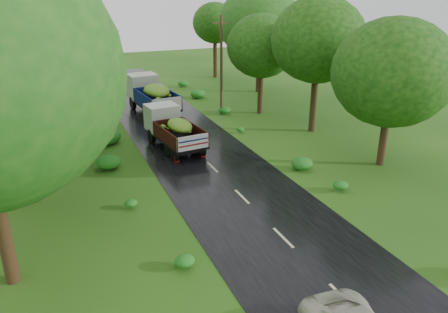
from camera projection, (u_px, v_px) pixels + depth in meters
ground at (344, 299)px, 14.23m from camera, size 120.00×120.00×0.00m
road at (271, 226)px, 18.54m from camera, size 6.50×80.00×0.02m
road_lines at (261, 215)px, 19.39m from camera, size 0.12×69.60×0.00m
truck_near at (172, 127)px, 27.19m from camera, size 2.63×5.84×2.37m
truck_far at (151, 93)px, 34.70m from camera, size 2.98×6.81×2.78m
utility_pole at (221, 65)px, 33.33m from camera, size 1.33×0.21×7.57m
trees_left at (4, 35)px, 26.12m from camera, size 5.68×35.12×9.39m
trees_right at (281, 38)px, 33.90m from camera, size 6.91×30.94×8.17m
shrubs at (200, 150)px, 26.16m from camera, size 11.90×44.00×0.70m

